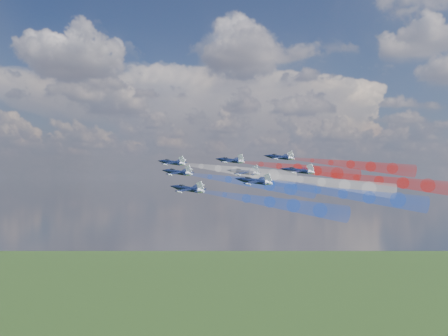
% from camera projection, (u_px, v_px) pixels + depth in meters
% --- Properties ---
extents(jet_lead, '(14.24, 13.13, 6.02)m').
position_uv_depth(jet_lead, '(172.00, 163.00, 166.06)').
color(jet_lead, black).
extents(trail_lead, '(36.33, 17.37, 8.67)m').
position_uv_depth(trail_lead, '(236.00, 171.00, 152.46)').
color(trail_lead, white).
extents(jet_inner_left, '(14.24, 13.13, 6.02)m').
position_uv_depth(jet_inner_left, '(178.00, 172.00, 151.79)').
color(jet_inner_left, black).
extents(trail_inner_left, '(36.33, 17.37, 8.67)m').
position_uv_depth(trail_inner_left, '(248.00, 182.00, 138.19)').
color(trail_inner_left, blue).
extents(jet_inner_right, '(14.24, 13.13, 6.02)m').
position_uv_depth(jet_inner_right, '(231.00, 161.00, 169.66)').
color(jet_inner_right, black).
extents(trail_inner_right, '(36.33, 17.37, 8.67)m').
position_uv_depth(trail_inner_right, '(298.00, 168.00, 156.06)').
color(trail_inner_right, red).
extents(jet_outer_left, '(14.24, 13.13, 6.02)m').
position_uv_depth(jet_outer_left, '(188.00, 189.00, 134.87)').
color(jet_outer_left, black).
extents(trail_outer_left, '(36.33, 17.37, 8.67)m').
position_uv_depth(trail_outer_left, '(269.00, 202.00, 121.27)').
color(trail_outer_left, blue).
extents(jet_center_third, '(14.24, 13.13, 6.02)m').
position_uv_depth(jet_center_third, '(244.00, 172.00, 150.34)').
color(jet_center_third, black).
extents(trail_center_third, '(36.33, 17.37, 8.67)m').
position_uv_depth(trail_center_third, '(322.00, 182.00, 136.74)').
color(trail_center_third, white).
extents(jet_outer_right, '(14.24, 13.13, 6.02)m').
position_uv_depth(jet_outer_right, '(280.00, 157.00, 171.23)').
color(jet_outer_right, black).
extents(trail_outer_right, '(36.33, 17.37, 8.67)m').
position_uv_depth(trail_outer_right, '(350.00, 164.00, 157.63)').
color(trail_outer_right, red).
extents(jet_rear_left, '(14.24, 13.13, 6.02)m').
position_uv_depth(jet_rear_left, '(255.00, 181.00, 135.52)').
color(jet_rear_left, black).
extents(trail_rear_left, '(36.33, 17.37, 8.67)m').
position_uv_depth(trail_rear_left, '(343.00, 193.00, 121.92)').
color(trail_rear_left, blue).
extents(jet_rear_right, '(14.24, 13.13, 6.02)m').
position_uv_depth(jet_rear_right, '(298.00, 171.00, 154.12)').
color(jet_rear_right, black).
extents(trail_rear_right, '(36.33, 17.37, 8.67)m').
position_uv_depth(trail_rear_right, '(379.00, 180.00, 140.52)').
color(trail_rear_right, red).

